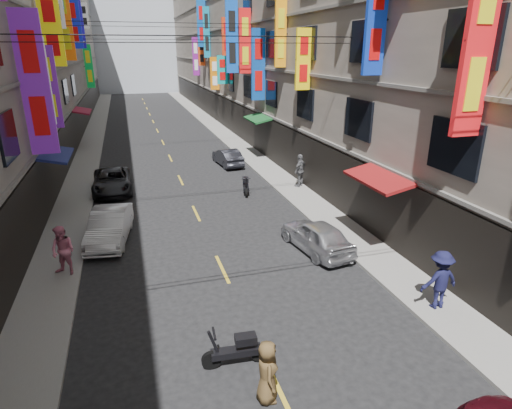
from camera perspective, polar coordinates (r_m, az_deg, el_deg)
sidewalk_left at (r=38.78m, az=-21.23°, el=7.29°), size 2.00×90.00×0.12m
sidewalk_right at (r=39.66m, az=-3.57°, el=8.86°), size 2.00×90.00×0.12m
building_row_right at (r=40.74m, az=5.02°, el=22.45°), size 10.14×90.00×19.00m
haze_block at (r=88.00m, az=-16.03°, el=21.45°), size 18.00×8.00×22.00m
shop_signage at (r=30.69m, az=-12.63°, el=22.19°), size 14.00×55.00×11.59m
street_awnings at (r=22.45m, az=-12.38°, el=7.45°), size 13.99×35.20×0.41m
overhead_cables at (r=26.07m, az=-11.27°, el=22.07°), size 14.00×38.04×1.24m
lane_markings at (r=35.85m, az=-11.88°, el=7.18°), size 0.12×80.20×0.01m
scooter_crossing at (r=11.59m, az=-2.49°, el=-18.84°), size 1.80×0.50×1.14m
scooter_far_right at (r=24.15m, az=-1.37°, el=2.50°), size 0.67×1.78×1.14m
car_left_mid at (r=19.08m, az=-18.94°, el=-2.74°), size 2.03×4.30×1.36m
car_left_far at (r=25.75m, az=-18.63°, el=2.98°), size 2.12×4.54×1.26m
car_right_mid at (r=17.40m, az=8.10°, el=-4.15°), size 2.08×3.98×1.29m
car_right_far at (r=30.17m, az=-3.81°, el=6.32°), size 1.59×3.68×1.18m
pedestrian_lfar at (r=16.58m, az=-24.33°, el=-5.65°), size 1.07×0.98×1.82m
pedestrian_rnear at (r=14.42m, az=23.30°, el=-9.20°), size 1.23×0.64×1.90m
pedestrian_rfar at (r=25.01m, az=5.90°, el=4.55°), size 1.28×1.21×1.93m
pedestrian_crossing at (r=10.46m, az=1.48°, el=-21.41°), size 0.63×0.84×1.58m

